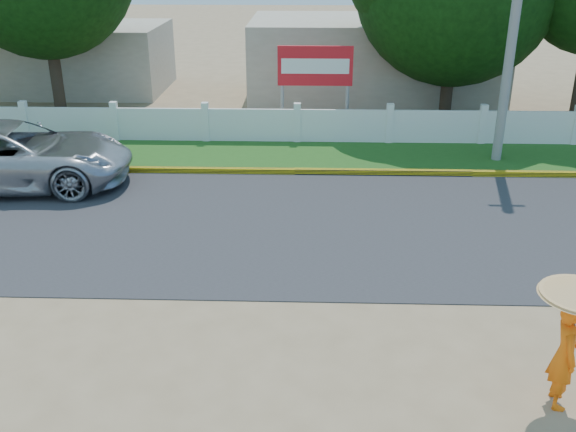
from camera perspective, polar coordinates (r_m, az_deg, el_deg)
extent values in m
plane|color=#9E8460|center=(11.06, -0.34, -10.33)|extent=(120.00, 120.00, 0.00)
cube|color=#38383A|center=(15.01, 0.31, -0.75)|extent=(60.00, 7.00, 0.02)
cube|color=#2D601E|center=(19.92, 0.73, 5.43)|extent=(60.00, 3.50, 0.03)
cube|color=yellow|center=(18.29, 0.62, 3.99)|extent=(40.00, 0.18, 0.16)
cube|color=silver|center=(21.16, 0.82, 8.01)|extent=(40.00, 0.10, 1.10)
cube|color=#B7AD99|center=(27.70, 7.51, 13.71)|extent=(10.00, 6.00, 3.20)
cube|color=#B7AD99|center=(30.42, -18.59, 13.20)|extent=(8.00, 5.00, 2.80)
cylinder|color=gray|center=(19.66, 19.57, 16.61)|extent=(0.28, 0.28, 8.54)
imported|color=#AEB0B7|center=(18.64, -23.30, 4.97)|extent=(6.47, 3.48, 1.73)
imported|color=#FF660D|center=(9.92, 23.39, -11.26)|extent=(0.47, 0.64, 1.64)
cylinder|color=gray|center=(22.13, -0.52, 9.90)|extent=(0.12, 0.12, 2.00)
cylinder|color=gray|center=(22.15, 5.27, 9.82)|extent=(0.12, 0.12, 2.00)
cube|color=red|center=(21.84, 2.43, 13.19)|extent=(2.50, 0.12, 1.30)
cube|color=silver|center=(21.78, 2.44, 13.16)|extent=(2.25, 0.02, 0.49)
cylinder|color=#473828|center=(26.21, -20.01, 12.38)|extent=(0.44, 0.44, 3.54)
cylinder|color=#473828|center=(24.48, 14.00, 11.58)|extent=(0.44, 0.44, 2.87)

